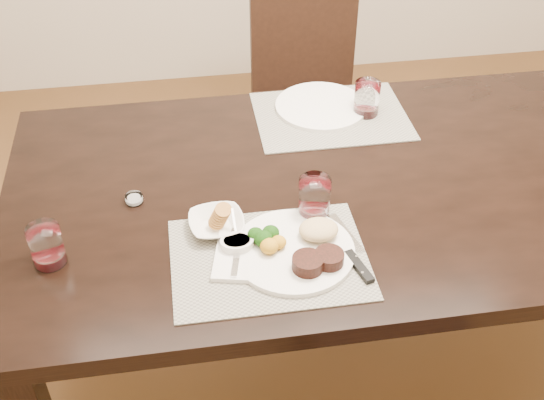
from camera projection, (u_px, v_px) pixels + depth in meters
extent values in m
plane|color=#4B3218|center=(355.00, 353.00, 2.32)|extent=(4.50, 4.50, 0.00)
cube|color=black|center=(376.00, 186.00, 1.86)|extent=(2.00, 1.00, 0.05)
cube|color=black|center=(69.00, 223.00, 2.31)|extent=(0.08, 0.08, 0.70)
cube|color=black|center=(311.00, 114.00, 2.70)|extent=(0.42, 0.42, 0.04)
cube|color=black|center=(273.00, 190.00, 2.68)|extent=(0.04, 0.04, 0.41)
cube|color=black|center=(362.00, 182.00, 2.73)|extent=(0.04, 0.04, 0.41)
cube|color=black|center=(260.00, 140.00, 2.96)|extent=(0.04, 0.04, 0.41)
cube|color=black|center=(341.00, 132.00, 3.00)|extent=(0.04, 0.04, 0.41)
cube|color=black|center=(303.00, 35.00, 2.69)|extent=(0.42, 0.04, 0.45)
cube|color=gray|center=(269.00, 259.00, 1.60)|extent=(0.46, 0.34, 0.00)
cube|color=gray|center=(331.00, 116.00, 2.09)|extent=(0.46, 0.34, 0.00)
cylinder|color=silver|center=(293.00, 251.00, 1.61)|extent=(0.29, 0.29, 0.01)
cylinder|color=black|center=(308.00, 263.00, 1.55)|extent=(0.07, 0.07, 0.03)
cylinder|color=black|center=(329.00, 258.00, 1.56)|extent=(0.07, 0.07, 0.03)
ellipsoid|color=tan|center=(319.00, 230.00, 1.63)|extent=(0.10, 0.08, 0.04)
ellipsoid|color=#14410C|center=(263.00, 239.00, 1.61)|extent=(0.05, 0.05, 0.04)
ellipsoid|color=#B77E17|center=(269.00, 246.00, 1.59)|extent=(0.04, 0.04, 0.04)
cube|color=white|center=(236.00, 255.00, 1.60)|extent=(0.13, 0.19, 0.01)
cube|color=white|center=(237.00, 258.00, 1.58)|extent=(0.04, 0.12, 0.01)
cube|color=white|center=(235.00, 235.00, 1.64)|extent=(0.03, 0.05, 0.00)
cube|color=white|center=(346.00, 233.00, 1.67)|extent=(0.06, 0.15, 0.00)
cube|color=black|center=(359.00, 267.00, 1.57)|extent=(0.05, 0.11, 0.01)
imported|color=silver|center=(217.00, 224.00, 1.67)|extent=(0.15, 0.15, 0.03)
cylinder|color=#9E6B31|center=(216.00, 217.00, 1.66)|extent=(0.04, 0.05, 0.04)
cylinder|color=silver|center=(237.00, 245.00, 1.61)|extent=(0.08, 0.08, 0.03)
cylinder|color=#0C3712|center=(237.00, 242.00, 1.61)|extent=(0.06, 0.06, 0.01)
cube|color=white|center=(234.00, 221.00, 1.64)|extent=(0.01, 0.05, 0.04)
cylinder|color=silver|center=(315.00, 197.00, 1.69)|extent=(0.08, 0.08, 0.11)
cylinder|color=#350408|center=(314.00, 210.00, 1.72)|extent=(0.07, 0.07, 0.03)
cylinder|color=silver|center=(321.00, 106.00, 2.12)|extent=(0.28, 0.28, 0.01)
cylinder|color=silver|center=(367.00, 98.00, 2.06)|extent=(0.08, 0.08, 0.11)
cylinder|color=#350408|center=(366.00, 110.00, 2.09)|extent=(0.06, 0.06, 0.03)
cylinder|color=silver|center=(47.00, 245.00, 1.56)|extent=(0.08, 0.08, 0.10)
cylinder|color=#350408|center=(50.00, 258.00, 1.59)|extent=(0.06, 0.06, 0.03)
cylinder|color=silver|center=(134.00, 199.00, 1.76)|extent=(0.05, 0.05, 0.02)
cylinder|color=white|center=(134.00, 200.00, 1.77)|extent=(0.03, 0.03, 0.01)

